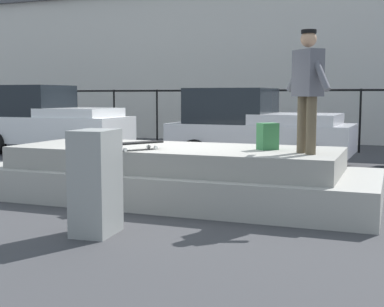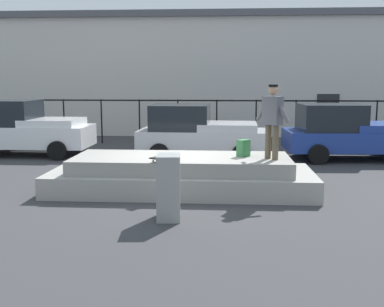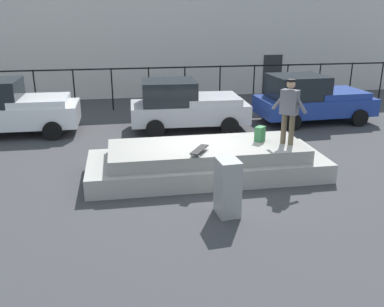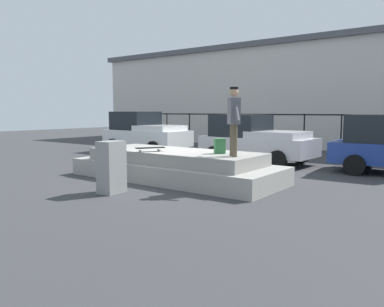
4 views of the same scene
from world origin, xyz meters
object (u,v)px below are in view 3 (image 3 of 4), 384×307
skateboarder (289,107)px  utility_box (228,187)px  car_silver_pickup_mid (185,105)px  backpack (260,134)px  car_white_pickup_near (11,108)px  skateboard (199,150)px  car_blue_pickup_far (311,99)px

skateboarder → utility_box: (-2.14, -2.08, -1.20)m
car_silver_pickup_mid → utility_box: car_silver_pickup_mid is taller
backpack → car_white_pickup_near: bearing=101.7°
skateboarder → skateboard: skateboarder is taller
car_white_pickup_near → car_silver_pickup_mid: car_white_pickup_near is taller
skateboarder → utility_box: bearing=-135.8°
car_silver_pickup_mid → utility_box: 6.93m
car_silver_pickup_mid → car_white_pickup_near: bearing=176.2°
skateboard → car_silver_pickup_mid: 5.27m
skateboarder → car_white_pickup_near: (-8.06, 5.25, -0.87)m
car_white_pickup_near → car_blue_pickup_far: bearing=-0.7°
car_white_pickup_near → utility_box: bearing=-51.1°
skateboarder → skateboard: 2.62m
skateboard → utility_box: size_ratio=0.64×
skateboard → backpack: 1.96m
skateboarder → backpack: skateboarder is taller
backpack → utility_box: utility_box is taller
skateboarder → utility_box: skateboarder is taller
skateboard → utility_box: 1.73m
car_silver_pickup_mid → car_blue_pickup_far: (5.00, 0.27, 0.01)m
backpack → car_white_pickup_near: 8.90m
backpack → car_silver_pickup_mid: size_ratio=0.09×
backpack → car_blue_pickup_far: size_ratio=0.09×
skateboard → utility_box: (0.29, -1.67, -0.31)m
utility_box → skateboard: bearing=95.2°
car_white_pickup_near → car_silver_pickup_mid: 6.12m
skateboard → car_white_pickup_near: size_ratio=0.19×
backpack → car_white_pickup_near: size_ratio=0.09×
car_white_pickup_near → utility_box: (5.92, -7.33, -0.33)m
car_white_pickup_near → car_silver_pickup_mid: bearing=-3.8°
backpack → car_blue_pickup_far: car_blue_pickup_far is taller
skateboard → car_blue_pickup_far: car_blue_pickup_far is taller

